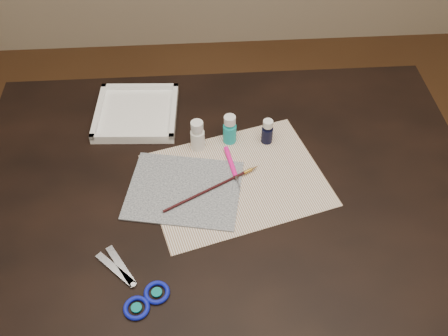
{
  "coord_description": "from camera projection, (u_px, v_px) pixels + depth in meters",
  "views": [
    {
      "loc": [
        -0.06,
        -0.83,
        1.72
      ],
      "look_at": [
        0.0,
        0.0,
        0.8
      ],
      "focal_mm": 40.0,
      "sensor_mm": 36.0,
      "label": 1
    }
  ],
  "objects": [
    {
      "name": "paper",
      "position": [
        236.0,
        180.0,
        1.28
      ],
      "size": [
        0.51,
        0.44,
        0.0
      ],
      "primitive_type": "cube",
      "rotation": [
        0.0,
        0.0,
        0.27
      ],
      "color": "white",
      "rests_on": "table"
    },
    {
      "name": "palette_tray",
      "position": [
        136.0,
        112.0,
        1.43
      ],
      "size": [
        0.24,
        0.24,
        0.03
      ],
      "primitive_type": "cube",
      "rotation": [
        0.0,
        0.0,
        -0.06
      ],
      "color": "white",
      "rests_on": "table"
    },
    {
      "name": "ground",
      "position": [
        224.0,
        315.0,
        1.84
      ],
      "size": [
        3.5,
        3.5,
        0.02
      ],
      "primitive_type": "cube",
      "color": "#422614",
      "rests_on": "ground"
    },
    {
      "name": "canvas",
      "position": [
        184.0,
        190.0,
        1.25
      ],
      "size": [
        0.32,
        0.27,
        0.0
      ],
      "primitive_type": "cube",
      "rotation": [
        0.0,
        0.0,
        -0.2
      ],
      "color": "black",
      "rests_on": "paper"
    },
    {
      "name": "scissors",
      "position": [
        125.0,
        281.0,
        1.08
      ],
      "size": [
        0.23,
        0.23,
        0.01
      ],
      "primitive_type": null,
      "rotation": [
        0.0,
        0.0,
        2.36
      ],
      "color": "silver",
      "rests_on": "table"
    },
    {
      "name": "paint_bottle_cyan",
      "position": [
        230.0,
        129.0,
        1.34
      ],
      "size": [
        0.04,
        0.04,
        0.09
      ],
      "primitive_type": "cylinder",
      "rotation": [
        0.0,
        0.0,
        0.23
      ],
      "color": "#16ADAF",
      "rests_on": "table"
    },
    {
      "name": "table",
      "position": [
        224.0,
        259.0,
        1.55
      ],
      "size": [
        1.3,
        0.9,
        0.75
      ],
      "primitive_type": "cube",
      "color": "black",
      "rests_on": "ground"
    },
    {
      "name": "paint_bottle_navy",
      "position": [
        267.0,
        131.0,
        1.35
      ],
      "size": [
        0.04,
        0.04,
        0.08
      ],
      "primitive_type": "cylinder",
      "rotation": [
        0.0,
        0.0,
        -0.38
      ],
      "color": "black",
      "rests_on": "table"
    },
    {
      "name": "paintbrush",
      "position": [
        213.0,
        188.0,
        1.25
      ],
      "size": [
        0.25,
        0.14,
        0.01
      ],
      "primitive_type": null,
      "rotation": [
        0.0,
        0.0,
        0.5
      ],
      "color": "black",
      "rests_on": "canvas"
    },
    {
      "name": "paint_bottle_white",
      "position": [
        197.0,
        135.0,
        1.32
      ],
      "size": [
        0.05,
        0.05,
        0.09
      ],
      "primitive_type": "cylinder",
      "rotation": [
        0.0,
        0.0,
        -0.36
      ],
      "color": "white",
      "rests_on": "table"
    },
    {
      "name": "craft_knife",
      "position": [
        233.0,
        169.0,
        1.29
      ],
      "size": [
        0.04,
        0.16,
        0.01
      ],
      "primitive_type": null,
      "rotation": [
        0.0,
        0.0,
        -1.4
      ],
      "color": "#FE1595",
      "rests_on": "paper"
    }
  ]
}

